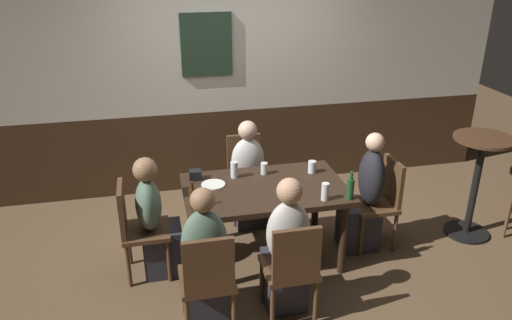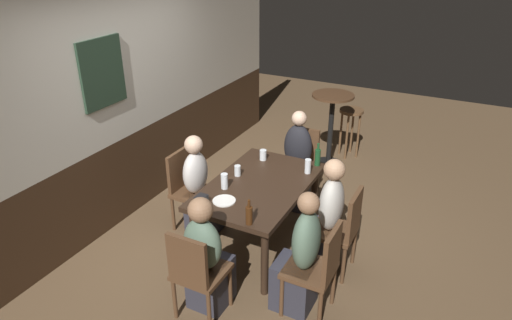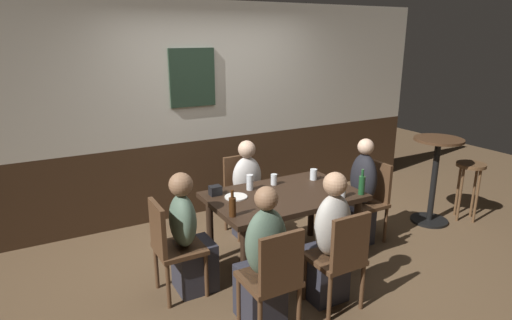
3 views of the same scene
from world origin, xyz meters
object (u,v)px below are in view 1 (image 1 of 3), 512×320
Objects in this scene: beer_bottle_brown at (193,198)px; plate_white_large at (213,185)px; chair_mid_near at (292,266)px; person_head_west at (156,225)px; highball_clear at (325,193)px; tumbler_short at (234,171)px; beer_bottle_green at (350,188)px; chair_head_east at (381,198)px; side_bar_table at (476,179)px; chair_left_near at (208,278)px; person_mid_far at (249,181)px; person_head_east at (365,201)px; person_left_near at (205,266)px; dining_table at (265,196)px; chair_head_west at (137,225)px; chair_mid_far at (246,172)px; condiment_caddy at (195,175)px; pint_glass_pale at (312,167)px; person_mid_near at (286,255)px; pint_glass_amber at (264,169)px.

beer_bottle_brown is 1.09× the size of plate_white_large.
chair_mid_near is 0.79× the size of person_head_west.
beer_bottle_brown is at bearing 174.56° from highball_clear.
chair_mid_near is 1.30m from person_head_west.
plate_white_large is at bearing 113.85° from chair_mid_near.
person_head_west is (-0.97, 0.87, -0.03)m from chair_mid_near.
tumbler_short is 0.62× the size of beer_bottle_green.
highball_clear is at bearing -153.82° from chair_head_east.
beer_bottle_green is at bearing -167.26° from side_bar_table.
side_bar_table is (3.08, -0.04, 0.15)m from person_head_west.
person_mid_far reaches higher than chair_left_near.
person_head_east is 1.00× the size of person_left_near.
highball_clear is at bearing -28.67° from plate_white_large.
dining_table is 1.14m from chair_head_east.
person_head_east is at bearing 41.69° from chair_mid_near.
plate_white_large is at bearing 10.99° from chair_head_west.
beer_bottle_green is at bearing -35.52° from tumbler_short.
beer_bottle_green is at bearing -142.74° from chair_head_east.
beer_bottle_brown is (-0.43, -0.49, 0.02)m from tumbler_short.
chair_mid_far is at bearing 41.73° from person_head_west.
beer_bottle_brown reaches higher than tumbler_short.
chair_head_west reaches higher than condiment_caddy.
condiment_caddy is at bearing 173.05° from side_bar_table.
pint_glass_pale is (0.50, 1.07, 0.30)m from chair_mid_near.
dining_table is at bearing 90.00° from person_mid_near.
chair_head_west is 3.51× the size of beer_bottle_green.
chair_mid_far is at bearing 95.45° from pint_glass_amber.
chair_left_near is at bearing -109.78° from tumbler_short.
chair_head_west is at bearing 180.00° from person_head_west.
person_head_west is 0.96× the size of person_left_near.
condiment_caddy is at bearing -135.36° from chair_mid_far.
dining_table is 0.99m from person_head_west.
plate_white_large is at bearing -121.15° from chair_mid_far.
person_head_west reaches higher than highball_clear.
chair_left_near is 2.87m from side_bar_table.
beer_bottle_green is at bearing -58.93° from person_mid_far.
chair_head_west is 8.00× the size of condiment_caddy.
beer_bottle_green is 0.24× the size of side_bar_table.
condiment_caddy is (-1.02, 0.63, -0.02)m from highball_clear.
tumbler_short reaches higher than dining_table.
condiment_caddy reaches higher than dining_table.
person_mid_near is 0.80m from beer_bottle_green.
person_head_east is at bearing -5.43° from plate_white_large.
person_head_west reaches higher than chair_left_near.
tumbler_short is at bearing -5.64° from condiment_caddy.
person_left_near is 1.23m from pint_glass_amber.
chair_mid_near is 0.65m from person_left_near.
chair_left_near is at bearing 180.00° from chair_mid_near.
chair_left_near is at bearing -151.64° from person_head_east.
chair_left_near reaches higher than condiment_caddy.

